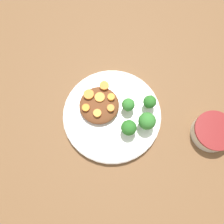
{
  "coord_description": "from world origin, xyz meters",
  "views": [
    {
      "loc": [
        -0.08,
        -0.16,
        0.57
      ],
      "look_at": [
        0.0,
        0.0,
        0.03
      ],
      "focal_mm": 35.0,
      "sensor_mm": 36.0,
      "label": 1
    }
  ],
  "objects": [
    {
      "name": "carrot_slice_3",
      "position": [
        0.0,
        0.01,
        0.05
      ],
      "size": [
        0.02,
        0.02,
        0.01
      ],
      "primitive_type": "cylinder",
      "color": "orange",
      "rests_on": "stew_mound"
    },
    {
      "name": "broccoli_floret_1",
      "position": [
        0.01,
        -0.06,
        0.05
      ],
      "size": [
        0.04,
        0.04,
        0.05
      ],
      "color": "#759E51",
      "rests_on": "plate"
    },
    {
      "name": "broccoli_floret_2",
      "position": [
        0.04,
        -0.01,
        0.05
      ],
      "size": [
        0.03,
        0.03,
        0.05
      ],
      "color": "#759E51",
      "rests_on": "plate"
    },
    {
      "name": "broccoli_floret_0",
      "position": [
        0.06,
        -0.07,
        0.05
      ],
      "size": [
        0.04,
        0.04,
        0.06
      ],
      "color": "#7FA85B",
      "rests_on": "plate"
    },
    {
      "name": "carrot_slice_1",
      "position": [
        -0.01,
        0.05,
        0.05
      ],
      "size": [
        0.03,
        0.03,
        0.0
      ],
      "primitive_type": "cylinder",
      "color": "orange",
      "rests_on": "stew_mound"
    },
    {
      "name": "ground_plane",
      "position": [
        0.0,
        0.0,
        0.0
      ],
      "size": [
        4.0,
        4.0,
        0.0
      ],
      "primitive_type": "plane",
      "color": "brown"
    },
    {
      "name": "stew_mound",
      "position": [
        -0.02,
        0.03,
        0.03
      ],
      "size": [
        0.1,
        0.1,
        0.03
      ],
      "primitive_type": "ellipsoid",
      "color": "brown",
      "rests_on": "plate"
    },
    {
      "name": "plate",
      "position": [
        0.0,
        0.0,
        0.01
      ],
      "size": [
        0.26,
        0.26,
        0.02
      ],
      "color": "white",
      "rests_on": "ground_plane"
    },
    {
      "name": "carrot_slice_2",
      "position": [
        -0.03,
        0.07,
        0.05
      ],
      "size": [
        0.03,
        0.03,
        0.01
      ],
      "primitive_type": "cylinder",
      "color": "orange",
      "rests_on": "stew_mound"
    },
    {
      "name": "carrot_slice_5",
      "position": [
        0.01,
        0.07,
        0.05
      ],
      "size": [
        0.02,
        0.02,
        0.01
      ],
      "primitive_type": "cylinder",
      "color": "orange",
      "rests_on": "stew_mound"
    },
    {
      "name": "carrot_slice_0",
      "position": [
        -0.06,
        0.04,
        0.05
      ],
      "size": [
        0.02,
        0.02,
        0.0
      ],
      "primitive_type": "cylinder",
      "color": "orange",
      "rests_on": "stew_mound"
    },
    {
      "name": "broccoli_floret_3",
      "position": [
        0.1,
        -0.03,
        0.05
      ],
      "size": [
        0.03,
        0.03,
        0.05
      ],
      "color": "#7FA85B",
      "rests_on": "plate"
    },
    {
      "name": "carrot_slice_6",
      "position": [
        0.02,
        0.03,
        0.05
      ],
      "size": [
        0.02,
        0.02,
        0.01
      ],
      "primitive_type": "cylinder",
      "color": "orange",
      "rests_on": "stew_mound"
    },
    {
      "name": "dip_bowl",
      "position": [
        0.2,
        -0.16,
        0.02
      ],
      "size": [
        0.1,
        0.1,
        0.04
      ],
      "color": "white",
      "rests_on": "ground_plane"
    },
    {
      "name": "carrot_slice_4",
      "position": [
        -0.04,
        0.01,
        0.05
      ],
      "size": [
        0.02,
        0.02,
        0.01
      ],
      "primitive_type": "cylinder",
      "color": "orange",
      "rests_on": "stew_mound"
    }
  ]
}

